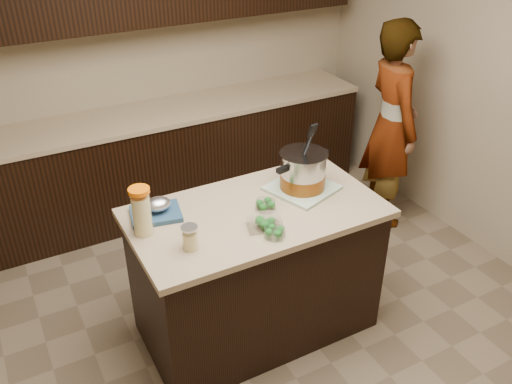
% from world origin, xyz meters
% --- Properties ---
extents(ground_plane, '(4.00, 4.00, 0.00)m').
position_xyz_m(ground_plane, '(0.00, 0.00, 0.00)').
color(ground_plane, brown).
rests_on(ground_plane, ground).
extents(room_shell, '(4.04, 4.04, 2.72)m').
position_xyz_m(room_shell, '(0.00, 0.00, 1.71)').
color(room_shell, tan).
rests_on(room_shell, ground).
extents(back_cabinets, '(3.60, 0.63, 2.33)m').
position_xyz_m(back_cabinets, '(0.00, 1.74, 0.94)').
color(back_cabinets, black).
rests_on(back_cabinets, ground).
extents(island, '(1.46, 0.81, 0.90)m').
position_xyz_m(island, '(0.00, 0.00, 0.45)').
color(island, black).
rests_on(island, ground).
extents(dish_towel, '(0.46, 0.46, 0.02)m').
position_xyz_m(dish_towel, '(0.36, 0.07, 0.91)').
color(dish_towel, '#608E65').
rests_on(dish_towel, island).
extents(stock_pot, '(0.41, 0.34, 0.41)m').
position_xyz_m(stock_pot, '(0.36, 0.07, 1.02)').
color(stock_pot, '#B7B7BC').
rests_on(stock_pot, dish_towel).
extents(lemonade_pitcher, '(0.15, 0.15, 0.27)m').
position_xyz_m(lemonade_pitcher, '(-0.64, 0.08, 1.03)').
color(lemonade_pitcher, '#E0CE89').
rests_on(lemonade_pitcher, island).
extents(mason_jar, '(0.09, 0.09, 0.14)m').
position_xyz_m(mason_jar, '(-0.47, -0.16, 0.96)').
color(mason_jar, '#E0CE89').
rests_on(mason_jar, island).
extents(broccoli_tub_left, '(0.15, 0.15, 0.06)m').
position_xyz_m(broccoli_tub_left, '(0.05, -0.02, 0.93)').
color(broccoli_tub_left, silver).
rests_on(broccoli_tub_left, island).
extents(broccoli_tub_right, '(0.14, 0.14, 0.05)m').
position_xyz_m(broccoli_tub_right, '(-0.04, -0.28, 0.92)').
color(broccoli_tub_right, silver).
rests_on(broccoli_tub_right, island).
extents(broccoli_tub_rect, '(0.21, 0.18, 0.07)m').
position_xyz_m(broccoli_tub_rect, '(-0.05, -0.18, 0.93)').
color(broccoli_tub_rect, silver).
rests_on(broccoli_tub_rect, island).
extents(blue_tray, '(0.31, 0.27, 0.11)m').
position_xyz_m(blue_tray, '(-0.52, 0.21, 0.94)').
color(blue_tray, navy).
rests_on(blue_tray, island).
extents(person, '(0.54, 0.69, 1.69)m').
position_xyz_m(person, '(1.58, 0.67, 0.84)').
color(person, gray).
rests_on(person, ground).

